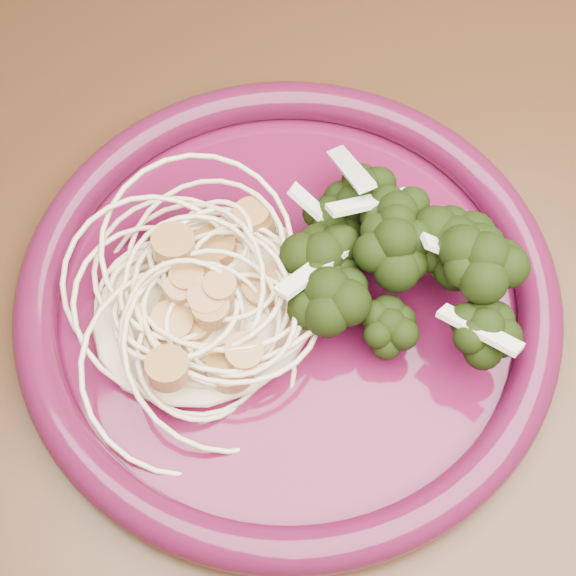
% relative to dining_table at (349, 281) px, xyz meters
% --- Properties ---
extents(dining_table, '(1.20, 0.80, 0.75)m').
position_rel_dining_table_xyz_m(dining_table, '(0.00, 0.00, 0.00)').
color(dining_table, '#472814').
rests_on(dining_table, ground).
extents(dinner_plate, '(0.41, 0.41, 0.03)m').
position_rel_dining_table_xyz_m(dinner_plate, '(-0.08, -0.04, 0.11)').
color(dinner_plate, '#530D2A').
rests_on(dinner_plate, dining_table).
extents(spaghetti_pile, '(0.17, 0.16, 0.03)m').
position_rel_dining_table_xyz_m(spaghetti_pile, '(-0.12, -0.02, 0.12)').
color(spaghetti_pile, beige).
rests_on(spaghetti_pile, dinner_plate).
extents(scallop_cluster, '(0.17, 0.17, 0.04)m').
position_rel_dining_table_xyz_m(scallop_cluster, '(-0.12, -0.02, 0.16)').
color(scallop_cluster, '#B67E3E').
rests_on(scallop_cluster, spaghetti_pile).
extents(broccoli_pile, '(0.14, 0.18, 0.05)m').
position_rel_dining_table_xyz_m(broccoli_pile, '(-0.02, -0.06, 0.13)').
color(broccoli_pile, black).
rests_on(broccoli_pile, dinner_plate).
extents(onion_garnish, '(0.09, 0.12, 0.06)m').
position_rel_dining_table_xyz_m(onion_garnish, '(-0.02, -0.06, 0.17)').
color(onion_garnish, white).
rests_on(onion_garnish, broccoli_pile).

